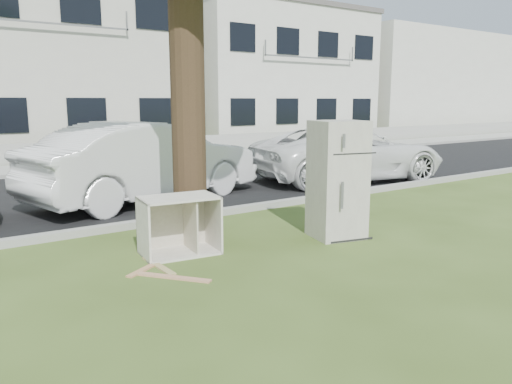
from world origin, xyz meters
TOP-DOWN VIEW (x-y plane):
  - ground at (0.00, 0.00)m, footprint 120.00×120.00m
  - road at (0.00, 6.00)m, footprint 120.00×7.00m
  - kerb_near at (0.00, 2.45)m, footprint 120.00×0.18m
  - kerb_far at (0.00, 9.55)m, footprint 120.00×0.18m
  - sidewalk at (0.00, 11.00)m, footprint 120.00×2.80m
  - low_wall at (0.00, 12.60)m, footprint 120.00×0.15m
  - townhouse_center at (0.00, 17.50)m, footprint 11.22×8.16m
  - townhouse_right at (12.00, 17.50)m, footprint 10.20×8.16m
  - filler_right at (26.00, 18.00)m, footprint 16.00×9.00m
  - fridge at (1.29, 0.15)m, footprint 0.88×0.84m
  - cabinet at (-1.12, 0.73)m, footprint 1.11×0.76m
  - plank_a at (-1.60, 0.48)m, footprint 0.98×0.65m
  - plank_b at (-1.62, -0.12)m, footprint 0.66×0.80m
  - plank_c at (-1.60, 0.38)m, footprint 0.11×0.84m
  - car_center at (-0.03, 4.51)m, footprint 5.36×2.98m
  - car_right at (5.46, 4.06)m, footprint 5.54×3.31m

SIDE VIEW (x-z plane):
  - ground at x=0.00m, z-range 0.00..0.00m
  - kerb_near at x=0.00m, z-range -0.06..0.06m
  - kerb_far at x=0.00m, z-range -0.06..0.06m
  - road at x=0.00m, z-range 0.00..0.01m
  - sidewalk at x=0.00m, z-range 0.00..0.01m
  - plank_a at x=-1.60m, z-range 0.00..0.02m
  - plank_c at x=-1.60m, z-range 0.00..0.02m
  - plank_b at x=-1.62m, z-range 0.00..0.02m
  - low_wall at x=0.00m, z-range 0.00..0.70m
  - cabinet at x=-1.12m, z-range 0.00..0.81m
  - car_right at x=5.46m, z-range 0.00..1.44m
  - car_center at x=-0.03m, z-range 0.00..1.67m
  - fridge at x=1.29m, z-range 0.00..1.81m
  - filler_right at x=26.00m, z-range 0.00..6.40m
  - townhouse_right at x=12.00m, z-range 0.00..6.84m
  - townhouse_center at x=0.00m, z-range 0.00..7.44m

